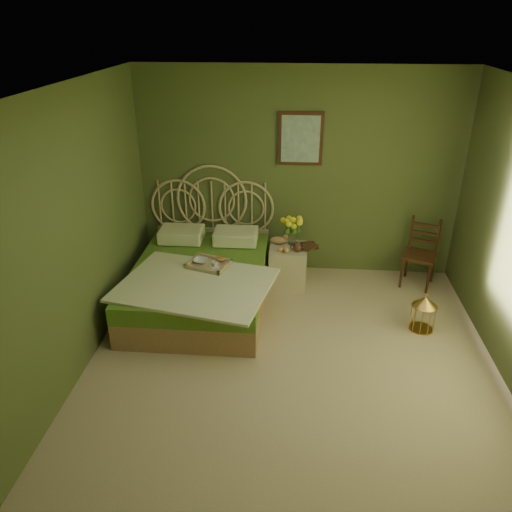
# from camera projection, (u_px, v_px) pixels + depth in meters

# --- Properties ---
(floor) EXTENTS (4.50, 4.50, 0.00)m
(floor) POSITION_uv_depth(u_px,v_px,m) (291.00, 374.00, 4.77)
(floor) COLOR #CBB092
(floor) RESTS_ON ground
(ceiling) EXTENTS (4.50, 4.50, 0.00)m
(ceiling) POSITION_uv_depth(u_px,v_px,m) (302.00, 91.00, 3.63)
(ceiling) COLOR silver
(ceiling) RESTS_ON wall_back
(wall_back) EXTENTS (4.00, 0.00, 4.00)m
(wall_back) POSITION_uv_depth(u_px,v_px,m) (298.00, 174.00, 6.21)
(wall_back) COLOR #566032
(wall_back) RESTS_ON floor
(wall_left) EXTENTS (0.00, 4.50, 4.50)m
(wall_left) POSITION_uv_depth(u_px,v_px,m) (66.00, 244.00, 4.35)
(wall_left) COLOR #566032
(wall_left) RESTS_ON floor
(wall_art) EXTENTS (0.54, 0.04, 0.64)m
(wall_art) POSITION_uv_depth(u_px,v_px,m) (301.00, 139.00, 5.99)
(wall_art) COLOR #341D0E
(wall_art) RESTS_ON wall_back
(bed) EXTENTS (1.77, 2.24, 1.39)m
(bed) POSITION_uv_depth(u_px,v_px,m) (201.00, 279.00, 5.86)
(bed) COLOR tan
(bed) RESTS_ON floor
(nightstand) EXTENTS (0.46, 0.47, 0.93)m
(nightstand) POSITION_uv_depth(u_px,v_px,m) (288.00, 258.00, 6.25)
(nightstand) COLOR beige
(nightstand) RESTS_ON floor
(chair) EXTENTS (0.49, 0.49, 0.85)m
(chair) POSITION_uv_depth(u_px,v_px,m) (419.00, 248.00, 6.21)
(chair) COLOR #341D0E
(chair) RESTS_ON floor
(birdcage) EXTENTS (0.26, 0.26, 0.40)m
(birdcage) POSITION_uv_depth(u_px,v_px,m) (423.00, 314.00, 5.37)
(birdcage) COLOR #C58B3F
(birdcage) RESTS_ON floor
(book_lower) EXTENTS (0.23, 0.27, 0.02)m
(book_lower) POSITION_uv_depth(u_px,v_px,m) (303.00, 246.00, 6.16)
(book_lower) COLOR #381E0F
(book_lower) RESTS_ON nightstand
(book_upper) EXTENTS (0.26, 0.28, 0.02)m
(book_upper) POSITION_uv_depth(u_px,v_px,m) (303.00, 245.00, 6.15)
(book_upper) COLOR #472819
(book_upper) RESTS_ON nightstand
(cereal_bowl) EXTENTS (0.18, 0.18, 0.04)m
(cereal_bowl) POSITION_uv_depth(u_px,v_px,m) (201.00, 261.00, 5.72)
(cereal_bowl) COLOR white
(cereal_bowl) RESTS_ON bed
(coffee_cup) EXTENTS (0.08, 0.08, 0.07)m
(coffee_cup) POSITION_uv_depth(u_px,v_px,m) (215.00, 265.00, 5.60)
(coffee_cup) COLOR white
(coffee_cup) RESTS_ON bed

